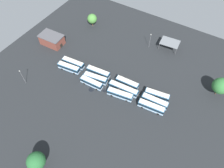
{
  "coord_description": "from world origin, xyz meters",
  "views": [
    {
      "loc": [
        31.17,
        -48.28,
        77.98
      ],
      "look_at": [
        1.31,
        0.53,
        1.53
      ],
      "focal_mm": 33.4,
      "sensor_mm": 36.0,
      "label": 1
    }
  ],
  "objects_px": {
    "depot_building": "(52,40)",
    "maintenance_shelter": "(170,42)",
    "bus_row2_slot2": "(127,83)",
    "bus_row1_slot1": "(96,78)",
    "bus_row3_slot0": "(151,107)",
    "lamp_post_far_corner": "(23,77)",
    "bus_row0_slot2": "(73,63)",
    "bus_row2_slot1": "(123,89)",
    "bus_row1_slot2": "(98,72)",
    "bus_row3_slot2": "(157,95)",
    "tree_east_edge": "(36,161)",
    "bus_row0_slot1": "(69,68)",
    "bus_row1_slot0": "(92,83)",
    "bus_row3_slot1": "(155,101)",
    "tree_northeast": "(221,86)",
    "lamp_post_near_entrance": "(150,40)",
    "tree_northwest": "(92,19)",
    "bus_row2_slot0": "(120,94)"
  },
  "relations": [
    {
      "from": "depot_building",
      "to": "lamp_post_far_corner",
      "type": "xyz_separation_m",
      "value": [
        7.37,
        -27.42,
        2.06
      ]
    },
    {
      "from": "bus_row2_slot2",
      "to": "depot_building",
      "type": "bearing_deg",
      "value": 175.43
    },
    {
      "from": "bus_row1_slot2",
      "to": "lamp_post_far_corner",
      "type": "distance_m",
      "value": 34.28
    },
    {
      "from": "bus_row3_slot0",
      "to": "bus_row3_slot1",
      "type": "distance_m",
      "value": 3.28
    },
    {
      "from": "bus_row3_slot2",
      "to": "bus_row2_slot2",
      "type": "bearing_deg",
      "value": -175.68
    },
    {
      "from": "bus_row2_slot1",
      "to": "bus_row3_slot0",
      "type": "distance_m",
      "value": 14.87
    },
    {
      "from": "bus_row3_slot2",
      "to": "bus_row1_slot1",
      "type": "bearing_deg",
      "value": -167.42
    },
    {
      "from": "bus_row2_slot2",
      "to": "tree_east_edge",
      "type": "relative_size",
      "value": 1.26
    },
    {
      "from": "bus_row2_slot2",
      "to": "lamp_post_far_corner",
      "type": "distance_m",
      "value": 47.4
    },
    {
      "from": "bus_row2_slot2",
      "to": "bus_row3_slot0",
      "type": "relative_size",
      "value": 0.94
    },
    {
      "from": "lamp_post_near_entrance",
      "to": "tree_northwest",
      "type": "distance_m",
      "value": 36.06
    },
    {
      "from": "bus_row2_slot1",
      "to": "bus_row3_slot2",
      "type": "distance_m",
      "value": 15.06
    },
    {
      "from": "bus_row1_slot2",
      "to": "lamp_post_far_corner",
      "type": "bearing_deg",
      "value": -139.86
    },
    {
      "from": "bus_row1_slot1",
      "to": "bus_row3_slot0",
      "type": "xyz_separation_m",
      "value": [
        28.79,
        -0.48,
        0.0
      ]
    },
    {
      "from": "bus_row3_slot0",
      "to": "bus_row0_slot1",
      "type": "bearing_deg",
      "value": -178.88
    },
    {
      "from": "bus_row3_slot1",
      "to": "tree_northwest",
      "type": "distance_m",
      "value": 61.45
    },
    {
      "from": "bus_row0_slot2",
      "to": "tree_northwest",
      "type": "distance_m",
      "value": 32.53
    },
    {
      "from": "bus_row1_slot2",
      "to": "bus_row2_slot2",
      "type": "bearing_deg",
      "value": 5.9
    },
    {
      "from": "tree_east_edge",
      "to": "maintenance_shelter",
      "type": "bearing_deg",
      "value": 78.81
    },
    {
      "from": "bus_row3_slot0",
      "to": "depot_building",
      "type": "height_order",
      "value": "depot_building"
    },
    {
      "from": "tree_northwest",
      "to": "bus_row2_slot2",
      "type": "bearing_deg",
      "value": -35.81
    },
    {
      "from": "maintenance_shelter",
      "to": "tree_northeast",
      "type": "bearing_deg",
      "value": -29.56
    },
    {
      "from": "bus_row3_slot0",
      "to": "bus_row3_slot1",
      "type": "relative_size",
      "value": 0.99
    },
    {
      "from": "bus_row0_slot2",
      "to": "lamp_post_near_entrance",
      "type": "relative_size",
      "value": 1.34
    },
    {
      "from": "bus_row3_slot1",
      "to": "tree_northeast",
      "type": "bearing_deg",
      "value": 41.63
    },
    {
      "from": "bus_row2_slot0",
      "to": "lamp_post_far_corner",
      "type": "xyz_separation_m",
      "value": [
        -41.37,
        -16.43,
        3.03
      ]
    },
    {
      "from": "bus_row0_slot2",
      "to": "bus_row0_slot1",
      "type": "bearing_deg",
      "value": -88.97
    },
    {
      "from": "bus_row0_slot1",
      "to": "bus_row2_slot1",
      "type": "bearing_deg",
      "value": 5.64
    },
    {
      "from": "lamp_post_far_corner",
      "to": "tree_northeast",
      "type": "relative_size",
      "value": 0.91
    },
    {
      "from": "bus_row1_slot0",
      "to": "tree_east_edge",
      "type": "height_order",
      "value": "tree_east_edge"
    },
    {
      "from": "bus_row1_slot0",
      "to": "bus_row1_slot2",
      "type": "relative_size",
      "value": 0.94
    },
    {
      "from": "bus_row1_slot0",
      "to": "tree_northeast",
      "type": "relative_size",
      "value": 1.12
    },
    {
      "from": "bus_row2_slot0",
      "to": "bus_row0_slot1",
      "type": "bearing_deg",
      "value": 178.88
    },
    {
      "from": "tree_east_edge",
      "to": "bus_row3_slot0",
      "type": "bearing_deg",
      "value": 60.37
    },
    {
      "from": "bus_row1_slot2",
      "to": "tree_northwest",
      "type": "distance_m",
      "value": 37.78
    },
    {
      "from": "bus_row0_slot2",
      "to": "bus_row2_slot1",
      "type": "distance_m",
      "value": 28.84
    },
    {
      "from": "bus_row1_slot1",
      "to": "maintenance_shelter",
      "type": "height_order",
      "value": "maintenance_shelter"
    },
    {
      "from": "bus_row0_slot2",
      "to": "bus_row1_slot1",
      "type": "distance_m",
      "value": 14.94
    },
    {
      "from": "bus_row3_slot2",
      "to": "lamp_post_near_entrance",
      "type": "distance_m",
      "value": 32.44
    },
    {
      "from": "bus_row1_slot1",
      "to": "depot_building",
      "type": "bearing_deg",
      "value": 165.19
    },
    {
      "from": "bus_row2_slot2",
      "to": "bus_row3_slot2",
      "type": "height_order",
      "value": "same"
    },
    {
      "from": "bus_row0_slot2",
      "to": "bus_row3_slot2",
      "type": "xyz_separation_m",
      "value": [
        43.11,
        4.15,
        -0.0
      ]
    },
    {
      "from": "lamp_post_far_corner",
      "to": "lamp_post_near_entrance",
      "type": "bearing_deg",
      "value": 53.57
    },
    {
      "from": "bus_row2_slot2",
      "to": "maintenance_shelter",
      "type": "height_order",
      "value": "maintenance_shelter"
    },
    {
      "from": "bus_row1_slot0",
      "to": "maintenance_shelter",
      "type": "height_order",
      "value": "maintenance_shelter"
    },
    {
      "from": "maintenance_shelter",
      "to": "lamp_post_far_corner",
      "type": "height_order",
      "value": "lamp_post_far_corner"
    },
    {
      "from": "depot_building",
      "to": "maintenance_shelter",
      "type": "height_order",
      "value": "depot_building"
    },
    {
      "from": "bus_row1_slot1",
      "to": "maintenance_shelter",
      "type": "distance_m",
      "value": 43.91
    },
    {
      "from": "bus_row3_slot2",
      "to": "bus_row2_slot0",
      "type": "bearing_deg",
      "value": -149.61
    },
    {
      "from": "depot_building",
      "to": "tree_northwest",
      "type": "relative_size",
      "value": 1.65
    }
  ]
}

